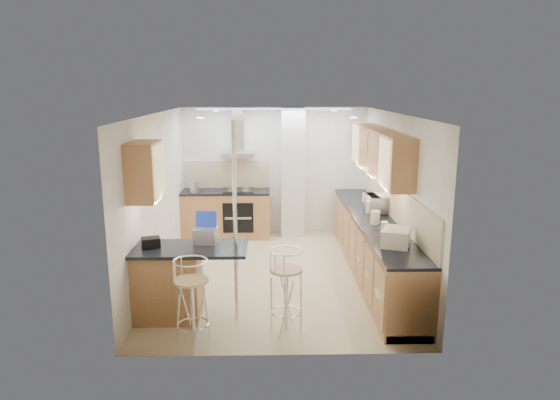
{
  "coord_description": "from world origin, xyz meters",
  "views": [
    {
      "loc": [
        -0.11,
        -7.37,
        2.89
      ],
      "look_at": [
        0.06,
        0.2,
        1.16
      ],
      "focal_mm": 32.0,
      "sensor_mm": 36.0,
      "label": 1
    }
  ],
  "objects_px": {
    "laptop": "(206,236)",
    "bar_stool_near": "(192,302)",
    "microwave": "(378,203)",
    "bread_bin": "(396,237)",
    "bar_stool_end": "(286,290)"
  },
  "relations": [
    {
      "from": "microwave",
      "to": "bread_bin",
      "type": "height_order",
      "value": "microwave"
    },
    {
      "from": "bar_stool_end",
      "to": "bread_bin",
      "type": "bearing_deg",
      "value": -27.95
    },
    {
      "from": "bar_stool_near",
      "to": "bread_bin",
      "type": "distance_m",
      "value": 2.64
    },
    {
      "from": "laptop",
      "to": "bar_stool_near",
      "type": "bearing_deg",
      "value": -86.8
    },
    {
      "from": "laptop",
      "to": "bar_stool_near",
      "type": "distance_m",
      "value": 0.97
    },
    {
      "from": "microwave",
      "to": "laptop",
      "type": "distance_m",
      "value": 3.06
    },
    {
      "from": "microwave",
      "to": "bar_stool_end",
      "type": "xyz_separation_m",
      "value": [
        -1.55,
        -2.19,
        -0.54
      ]
    },
    {
      "from": "microwave",
      "to": "bar_stool_near",
      "type": "xyz_separation_m",
      "value": [
        -2.63,
        -2.49,
        -0.55
      ]
    },
    {
      "from": "microwave",
      "to": "bread_bin",
      "type": "relative_size",
      "value": 1.16
    },
    {
      "from": "laptop",
      "to": "bread_bin",
      "type": "xyz_separation_m",
      "value": [
        2.41,
        -0.08,
        -0.01
      ]
    },
    {
      "from": "bar_stool_near",
      "to": "bar_stool_end",
      "type": "bearing_deg",
      "value": 28.0
    },
    {
      "from": "bar_stool_end",
      "to": "laptop",
      "type": "bearing_deg",
      "value": 108.29
    },
    {
      "from": "laptop",
      "to": "bread_bin",
      "type": "bearing_deg",
      "value": 6.77
    },
    {
      "from": "microwave",
      "to": "laptop",
      "type": "height_order",
      "value": "microwave"
    },
    {
      "from": "bar_stool_near",
      "to": "bar_stool_end",
      "type": "height_order",
      "value": "bar_stool_end"
    }
  ]
}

